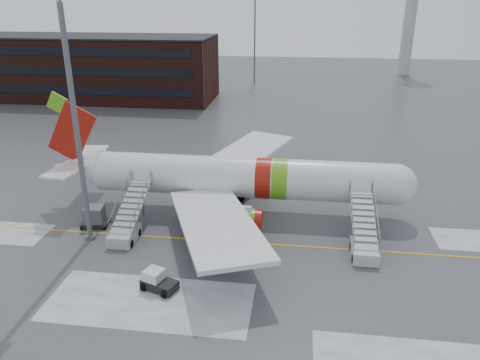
# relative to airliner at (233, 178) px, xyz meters

# --- Properties ---
(ground) EXTENTS (260.00, 260.00, 0.00)m
(ground) POSITION_rel_airliner_xyz_m (2.48, -5.24, -3.42)
(ground) COLOR #494C4F
(ground) RESTS_ON ground
(airliner) EXTENTS (35.03, 32.97, 11.18)m
(airliner) POSITION_rel_airliner_xyz_m (0.00, 0.00, 0.00)
(airliner) COLOR white
(airliner) RESTS_ON ground
(airstair_fwd) EXTENTS (2.05, 7.70, 3.48)m
(airstair_fwd) POSITION_rel_airliner_xyz_m (11.63, -6.54, -2.35)
(airstair_fwd) COLOR #B7B9BF
(airstair_fwd) RESTS_ON ground
(airstair_aft) EXTENTS (2.05, 7.70, 3.48)m
(airstair_aft) POSITION_rel_airliner_xyz_m (-8.24, -6.54, -2.35)
(airstair_aft) COLOR #A4A6AB
(airstair_aft) RESTS_ON ground
(pushback_tug) EXTENTS (2.83, 2.48, 1.44)m
(pushback_tug) POSITION_rel_airliner_xyz_m (-3.39, -13.67, -2.78)
(pushback_tug) COLOR black
(pushback_tug) RESTS_ON ground
(uld_container) EXTENTS (2.51, 1.98, 1.88)m
(uld_container) POSITION_rel_airliner_xyz_m (-11.89, -4.90, -2.54)
(uld_container) COLOR black
(uld_container) RESTS_ON ground
(light_mast_near) EXTENTS (1.20, 1.20, 24.01)m
(light_mast_near) POSITION_rel_airliner_xyz_m (-11.32, -7.24, 9.05)
(light_mast_near) COLOR #595B60
(light_mast_near) RESTS_ON ground
(terminal_building) EXTENTS (62.00, 16.11, 12.30)m
(terminal_building) POSITION_rel_airliner_xyz_m (-42.52, 49.74, 2.78)
(terminal_building) COLOR #3F1E16
(terminal_building) RESTS_ON ground
(light_mast_far_n) EXTENTS (1.20, 1.20, 24.25)m
(light_mast_far_n) POSITION_rel_airliner_xyz_m (-5.52, 72.76, 10.42)
(light_mast_far_n) COLOR #595B60
(light_mast_far_n) RESTS_ON ground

